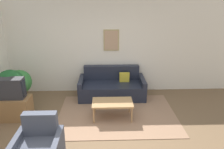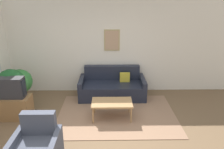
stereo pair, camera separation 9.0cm
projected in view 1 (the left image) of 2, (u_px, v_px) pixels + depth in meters
The scene contains 10 objects.
ground_plane at pixel (93, 146), 4.17m from camera, with size 16.00×16.00×0.00m, color brown.
area_rug at pixel (117, 114), 5.33m from camera, with size 2.82×2.07×0.01m.
wall_back at pixel (96, 47), 6.30m from camera, with size 8.00×0.09×2.70m.
couch at pixel (112, 87), 6.23m from camera, with size 1.84×0.90×0.83m.
coffee_table at pixel (112, 103), 5.04m from camera, with size 0.93×0.54×0.42m.
tv_stand at pixel (15, 108), 5.08m from camera, with size 0.72×0.46×0.52m.
tv at pixel (12, 88), 4.91m from camera, with size 0.54×0.28×0.48m.
potted_plant_tall at pixel (11, 85), 5.22m from camera, with size 0.67×0.67×1.09m.
potted_plant_by_window at pixel (19, 82), 5.69m from camera, with size 0.63×0.63×0.93m.
potted_plant_small at pixel (17, 85), 5.56m from camera, with size 0.57×0.57×0.92m.
Camera 1 is at (0.25, -3.49, 2.68)m, focal length 35.00 mm.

